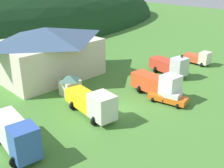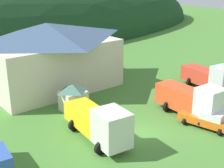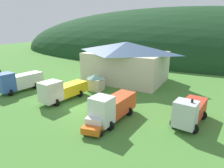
# 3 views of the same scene
# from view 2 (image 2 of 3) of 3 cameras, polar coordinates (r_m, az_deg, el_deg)

# --- Properties ---
(ground_plane) EXTENTS (200.00, 200.00, 0.00)m
(ground_plane) POSITION_cam_2_polar(r_m,az_deg,el_deg) (28.33, 5.01, -8.82)
(ground_plane) COLOR #477F33
(depot_building) EXTENTS (15.99, 12.08, 7.87)m
(depot_building) POSITION_cam_2_polar(r_m,az_deg,el_deg) (39.39, -11.55, 5.33)
(depot_building) COLOR beige
(depot_building) RESTS_ON ground
(play_shed_cream) EXTENTS (2.61, 2.31, 2.83)m
(play_shed_cream) POSITION_cam_2_polar(r_m,az_deg,el_deg) (32.28, -7.07, -2.39)
(play_shed_cream) COLOR beige
(play_shed_cream) RESTS_ON ground
(flatbed_truck_yellow) EXTENTS (3.66, 8.05, 3.41)m
(flatbed_truck_yellow) POSITION_cam_2_polar(r_m,az_deg,el_deg) (26.24, -2.30, -7.02)
(flatbed_truck_yellow) COLOR silver
(flatbed_truck_yellow) RESTS_ON ground
(heavy_rig_white) EXTENTS (3.32, 7.34, 3.63)m
(heavy_rig_white) POSITION_cam_2_polar(r_m,az_deg,el_deg) (31.43, 14.31, -2.84)
(heavy_rig_white) COLOR white
(heavy_rig_white) RESTS_ON ground
(tow_truck_silver) EXTENTS (3.55, 6.83, 3.34)m
(tow_truck_silver) POSITION_cam_2_polar(r_m,az_deg,el_deg) (39.65, 17.32, 1.30)
(tow_truck_silver) COLOR silver
(tow_truck_silver) RESTS_ON ground
(service_pickup_orange) EXTENTS (3.07, 5.23, 1.66)m
(service_pickup_orange) POSITION_cam_2_polar(r_m,az_deg,el_deg) (30.18, 17.06, -6.06)
(service_pickup_orange) COLOR orange
(service_pickup_orange) RESTS_ON ground
(traffic_cone_near_pickup) EXTENTS (0.36, 0.36, 0.60)m
(traffic_cone_near_pickup) POSITION_cam_2_polar(r_m,az_deg,el_deg) (35.10, 9.30, -3.25)
(traffic_cone_near_pickup) COLOR orange
(traffic_cone_near_pickup) RESTS_ON ground
(traffic_cone_mid_row) EXTENTS (0.36, 0.36, 0.63)m
(traffic_cone_mid_row) POSITION_cam_2_polar(r_m,az_deg,el_deg) (31.74, 2.72, -5.52)
(traffic_cone_mid_row) COLOR orange
(traffic_cone_mid_row) RESTS_ON ground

